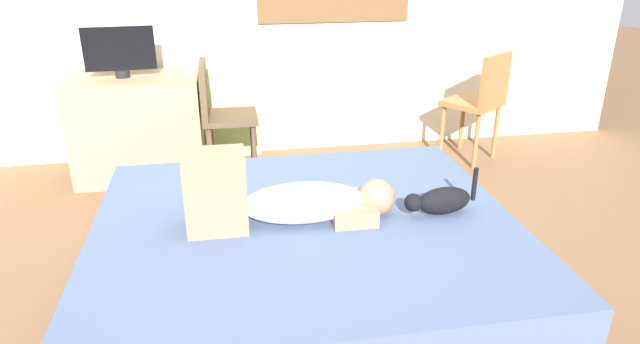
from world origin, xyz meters
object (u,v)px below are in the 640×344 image
object	(u,v)px
person_lying	(281,198)
tv_monitor	(120,51)
chair_by_desk	(220,111)
cat	(440,200)
chair_spare	(481,99)
bed	(306,265)
cup	(189,68)
desk	(139,127)

from	to	relation	value
person_lying	tv_monitor	size ratio (longest dim) A/B	1.95
chair_by_desk	person_lying	bearing A→B (deg)	-81.11
cat	chair_spare	distance (m)	1.96
chair_by_desk	chair_spare	world-z (taller)	same
bed	chair_spare	world-z (taller)	chair_spare
person_lying	cup	xyz separation A→B (m)	(-0.45, 1.85, 0.21)
bed	chair_by_desk	distance (m)	1.72
desk	cup	bearing A→B (deg)	5.39
person_lying	chair_by_desk	world-z (taller)	chair_by_desk
person_lying	desk	bearing A→B (deg)	115.07
bed	chair_by_desk	size ratio (longest dim) A/B	2.28
chair_spare	desk	bearing A→B (deg)	176.07
person_lying	cat	size ratio (longest dim) A/B	2.62
cat	desk	bearing A→B (deg)	130.21
cat	tv_monitor	distance (m)	2.52
cat	bed	bearing A→B (deg)	176.56
desk	tv_monitor	xyz separation A→B (m)	(-0.06, 0.00, 0.55)
cat	chair_spare	bearing A→B (deg)	59.67
cup	chair_spare	world-z (taller)	chair_spare
cat	tv_monitor	world-z (taller)	tv_monitor
tv_monitor	chair_by_desk	distance (m)	0.79
person_lying	desk	distance (m)	2.01
bed	cat	bearing A→B (deg)	-3.44
cat	person_lying	bearing A→B (deg)	175.71
bed	chair_spare	size ratio (longest dim) A/B	2.28
person_lying	cup	world-z (taller)	cup
chair_by_desk	cup	bearing A→B (deg)	133.76
desk	cup	distance (m)	0.57
bed	chair_spare	bearing A→B (deg)	45.72
person_lying	bed	bearing A→B (deg)	-9.17
cat	cup	distance (m)	2.25
cup	person_lying	bearing A→B (deg)	-76.24
desk	tv_monitor	distance (m)	0.56
bed	person_lying	world-z (taller)	person_lying
desk	cat	bearing A→B (deg)	-49.79
person_lying	chair_spare	xyz separation A→B (m)	(1.72, 1.63, -0.06)
cup	chair_by_desk	distance (m)	0.39
cat	chair_by_desk	world-z (taller)	chair_by_desk
bed	person_lying	xyz separation A→B (m)	(-0.11, 0.02, 0.35)
cup	chair_spare	bearing A→B (deg)	-5.61
person_lying	chair_spare	world-z (taller)	chair_spare
tv_monitor	chair_by_desk	world-z (taller)	tv_monitor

